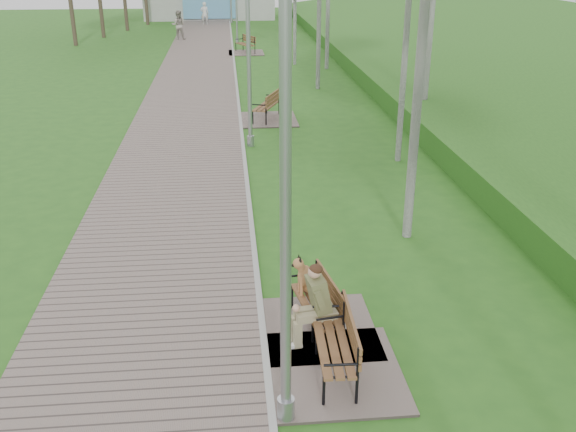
% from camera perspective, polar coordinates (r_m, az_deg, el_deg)
% --- Properties ---
extents(walkway, '(3.50, 67.00, 0.04)m').
position_cam_1_polar(walkway, '(25.03, -8.57, 10.46)').
color(walkway, '#75655F').
rests_on(walkway, ground).
extents(kerb, '(0.10, 67.00, 0.05)m').
position_cam_1_polar(kerb, '(24.99, -4.50, 10.63)').
color(kerb, '#999993').
rests_on(kerb, ground).
extents(embankment, '(14.00, 70.00, 1.60)m').
position_cam_1_polar(embankment, '(26.60, 22.80, 9.63)').
color(embankment, '#377421').
rests_on(embankment, ground).
extents(bench_main, '(1.67, 1.85, 1.45)m').
position_cam_1_polar(bench_main, '(9.46, 2.28, -8.17)').
color(bench_main, '#75655F').
rests_on(bench_main, ground).
extents(bench_second, '(1.75, 1.94, 1.07)m').
position_cam_1_polar(bench_second, '(8.75, 4.06, -12.69)').
color(bench_second, '#75655F').
rests_on(bench_second, ground).
extents(bench_third, '(1.89, 2.10, 1.16)m').
position_cam_1_polar(bench_third, '(21.31, -1.93, 9.08)').
color(bench_third, '#75655F').
rests_on(bench_third, ground).
extents(bench_far, '(1.86, 2.06, 1.14)m').
position_cam_1_polar(bench_far, '(35.50, -3.81, 14.58)').
color(bench_far, '#75655F').
rests_on(bench_far, ground).
extents(lamp_post_near, '(0.21, 0.21, 5.43)m').
position_cam_1_polar(lamp_post_near, '(6.76, -0.21, -1.06)').
color(lamp_post_near, gray).
rests_on(lamp_post_near, ground).
extents(lamp_post_second, '(0.20, 0.20, 5.20)m').
position_cam_1_polar(lamp_post_second, '(17.98, -3.50, 13.67)').
color(lamp_post_second, gray).
rests_on(lamp_post_second, ground).
extents(lamp_post_third, '(0.18, 0.18, 4.69)m').
position_cam_1_polar(lamp_post_third, '(39.11, -4.62, 18.24)').
color(lamp_post_third, gray).
rests_on(lamp_post_third, ground).
extents(pedestrian_near, '(0.60, 0.40, 1.60)m').
position_cam_1_polar(pedestrian_near, '(49.10, -7.43, 17.42)').
color(pedestrian_near, silver).
rests_on(pedestrian_near, ground).
extents(pedestrian_far, '(0.87, 0.70, 1.72)m').
position_cam_1_polar(pedestrian_far, '(41.22, -9.71, 16.37)').
color(pedestrian_far, gray).
rests_on(pedestrian_far, ground).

